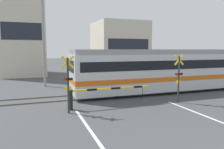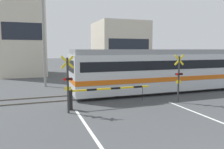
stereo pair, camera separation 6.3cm
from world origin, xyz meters
name	(u,v)px [view 2 (the right image)]	position (x,y,z in m)	size (l,w,h in m)	color
rail_track_near	(112,97)	(0.00, 11.08, 0.04)	(50.00, 0.10, 0.08)	#5B564C
rail_track_far	(106,93)	(0.00, 12.52, 0.04)	(50.00, 0.10, 0.08)	#5B564C
commuter_train	(170,69)	(5.10, 11.80, 1.77)	(15.59, 3.00, 3.31)	silver
crossing_barrier_near	(95,93)	(-1.81, 8.92, 0.83)	(4.91, 0.20, 1.14)	black
crossing_barrier_far	(117,78)	(1.81, 14.84, 0.83)	(4.91, 0.20, 1.14)	black
crossing_signal_left	(68,82)	(-3.40, 8.32, 1.66)	(0.68, 0.15, 3.01)	#333333
crossing_signal_right	(179,76)	(3.40, 8.32, 1.66)	(0.68, 0.15, 3.01)	#333333
pedestrian	(103,75)	(1.06, 16.75, 0.89)	(0.38, 0.22, 1.57)	#23232D
building_left_of_street	(24,37)	(-6.14, 27.63, 4.87)	(5.18, 7.23, 9.73)	beige
building_right_of_street	(119,47)	(7.04, 27.63, 3.63)	(6.98, 7.23, 7.27)	beige
utility_pole_streetside	(44,37)	(-4.15, 17.34, 4.43)	(0.22, 0.22, 8.87)	gray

